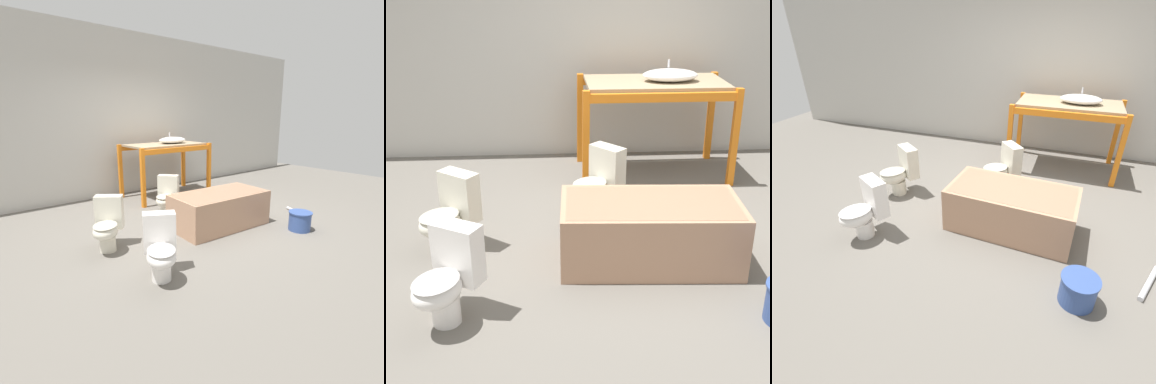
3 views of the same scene
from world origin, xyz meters
The scene contains 10 objects.
ground_plane centered at (0.00, 0.00, 0.00)m, with size 12.00×12.00×0.00m, color #666059.
warehouse_wall_rear centered at (0.00, 2.30, 1.60)m, with size 10.80×0.08×3.20m.
shelving_rack centered at (0.55, 1.55, 0.90)m, with size 1.64×0.94×1.06m.
sink_basin centered at (0.70, 1.50, 1.13)m, with size 0.60×0.36×0.21m.
bathtub_main centered at (0.15, -0.41, 0.30)m, with size 1.45×0.81×0.52m.
toilet_near centered at (-1.47, -0.12, 0.33)m, with size 0.56×0.59×0.65m.
toilet_far centered at (-1.34, -1.09, 0.33)m, with size 0.52×0.60×0.65m.
toilet_extra centered at (-0.18, 0.47, 0.33)m, with size 0.59×0.57×0.65m.
bucket_white centered at (0.94, -1.27, 0.15)m, with size 0.33×0.33×0.27m.
loose_pipe centered at (1.57, -0.83, 0.03)m, with size 0.25×0.50×0.05m.
Camera 3 is at (0.64, -3.29, 2.15)m, focal length 28.00 mm.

